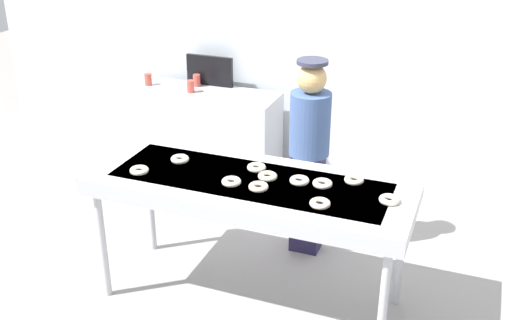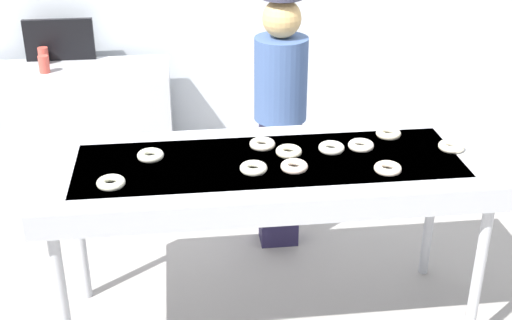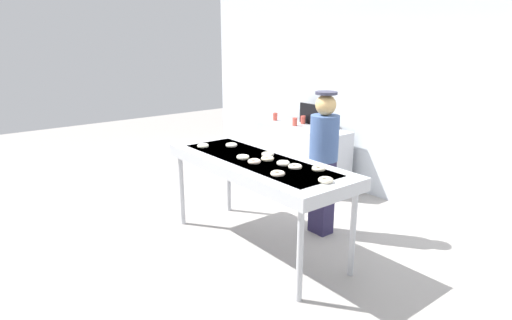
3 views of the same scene
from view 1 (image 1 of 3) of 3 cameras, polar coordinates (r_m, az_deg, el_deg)
name	(u,v)px [view 1 (image 1 of 3)]	position (r m, az deg, el deg)	size (l,w,h in m)	color
ground_plane	(250,298)	(4.70, -0.52, -12.66)	(16.00, 16.00, 0.00)	#9E9993
back_wall	(338,38)	(6.13, 7.65, 11.19)	(8.00, 0.12, 2.89)	silver
fryer_conveyor	(250,189)	(4.21, -0.57, -2.69)	(2.23, 0.84, 0.99)	#B7BABF
sugar_donut_0	(257,167)	(4.30, 0.05, -0.69)	(0.13, 0.13, 0.04)	#F2E7CC
sugar_donut_1	(258,187)	(4.03, 0.23, -2.50)	(0.13, 0.13, 0.04)	#FEE1C7
sugar_donut_2	(320,203)	(3.85, 5.96, -4.02)	(0.13, 0.13, 0.04)	#FDE6C7
sugar_donut_3	(139,170)	(4.33, -10.77, -0.94)	(0.13, 0.13, 0.04)	white
sugar_donut_4	(322,184)	(4.10, 6.18, -2.19)	(0.13, 0.13, 0.04)	white
sugar_donut_5	(354,180)	(4.18, 9.08, -1.83)	(0.13, 0.13, 0.04)	#F4E8C2
sugar_donut_6	(299,180)	(4.13, 4.04, -1.91)	(0.13, 0.13, 0.04)	white
sugar_donut_7	(180,159)	(4.46, -7.07, 0.09)	(0.13, 0.13, 0.04)	white
sugar_donut_8	(231,182)	(4.10, -2.30, -2.02)	(0.13, 0.13, 0.04)	white
sugar_donut_9	(389,200)	(3.96, 12.26, -3.62)	(0.13, 0.13, 0.04)	#FBEECC
sugar_donut_10	(268,176)	(4.17, 1.08, -1.52)	(0.13, 0.13, 0.04)	#F7ECC4
worker_baker	(309,149)	(4.84, 4.94, 1.06)	(0.32, 0.32, 1.63)	#252041
prep_counter	(202,132)	(6.45, -5.00, 2.62)	(1.60, 0.55, 0.89)	#B7BABF
paper_cup_0	(148,79)	(6.55, -9.97, 7.38)	(0.07, 0.07, 0.12)	#CC4C3F
paper_cup_1	(191,86)	(6.26, -6.09, 6.80)	(0.07, 0.07, 0.12)	#CC4C3F
paper_cup_2	(197,80)	(6.45, -5.52, 7.37)	(0.07, 0.07, 0.12)	#CC4C3F
menu_display	(210,71)	(6.44, -4.32, 8.27)	(0.51, 0.04, 0.31)	black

